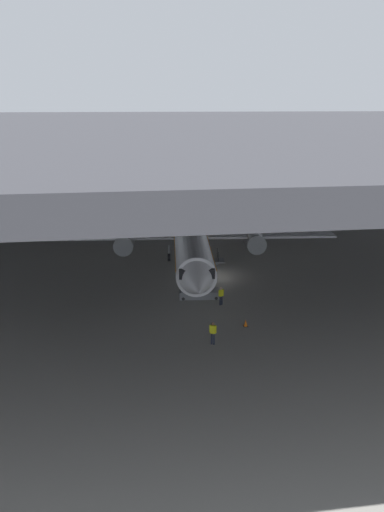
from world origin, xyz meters
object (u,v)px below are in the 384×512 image
at_px(crew_worker_near_nose, 213,332).
at_px(boarding_stairs, 200,290).
at_px(airplane_distant, 22,194).
at_px(traffic_cone_orange, 246,323).
at_px(crew_worker_by_stairs, 221,295).
at_px(airplane_main, 190,237).

bearing_deg(crew_worker_near_nose, boarding_stairs, 86.60).
height_order(airplane_distant, traffic_cone_orange, airplane_distant).
relative_size(boarding_stairs, crew_worker_by_stairs, 2.72).
relative_size(boarding_stairs, airplane_distant, 0.17).
relative_size(boarding_stairs, crew_worker_near_nose, 2.54).
xyz_separation_m(airplane_main, crew_worker_by_stairs, (1.12, -11.42, -2.36)).
relative_size(airplane_distant, traffic_cone_orange, 43.80).
relative_size(crew_worker_near_nose, traffic_cone_orange, 2.95).
bearing_deg(traffic_cone_orange, crew_worker_near_nose, -139.38).
height_order(airplane_main, boarding_stairs, airplane_main).
xyz_separation_m(crew_worker_near_nose, crew_worker_by_stairs, (2.10, 7.41, -0.08)).
xyz_separation_m(crew_worker_near_nose, traffic_cone_orange, (3.16, 2.71, -0.73)).
xyz_separation_m(airplane_main, traffic_cone_orange, (2.18, -16.12, -3.00)).
height_order(crew_worker_by_stairs, airplane_distant, airplane_distant).
height_order(crew_worker_near_nose, traffic_cone_orange, crew_worker_near_nose).
bearing_deg(crew_worker_near_nose, traffic_cone_orange, 40.62).
relative_size(boarding_stairs, traffic_cone_orange, 7.47).
xyz_separation_m(boarding_stairs, crew_worker_by_stairs, (1.54, -2.08, 0.22)).
bearing_deg(airplane_distant, boarding_stairs, -61.28).
xyz_separation_m(boarding_stairs, crew_worker_near_nose, (-0.56, -9.49, 0.30)).
bearing_deg(airplane_main, boarding_stairs, -92.57).
distance_m(airplane_main, airplane_distant, 38.59).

